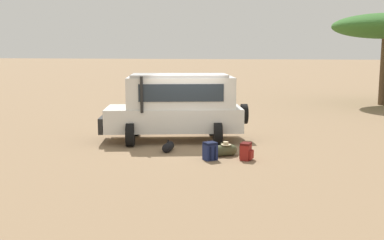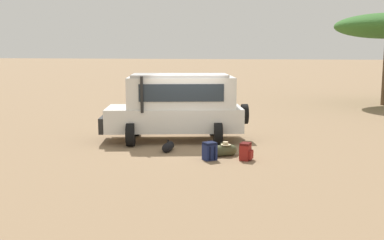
% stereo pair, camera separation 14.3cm
% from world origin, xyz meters
% --- Properties ---
extents(ground_plane, '(320.00, 320.00, 0.00)m').
position_xyz_m(ground_plane, '(0.00, 0.00, 0.00)').
color(ground_plane, '#8C7051').
extents(safari_vehicle, '(5.47, 3.48, 2.44)m').
position_xyz_m(safari_vehicle, '(-0.59, 0.71, 1.29)').
color(safari_vehicle, silver).
rests_on(safari_vehicle, ground_plane).
extents(backpack_beside_front_wheel, '(0.50, 0.51, 0.55)m').
position_xyz_m(backpack_beside_front_wheel, '(1.10, -2.00, 0.27)').
color(backpack_beside_front_wheel, navy).
rests_on(backpack_beside_front_wheel, ground_plane).
extents(backpack_cluster_center, '(0.43, 0.44, 0.53)m').
position_xyz_m(backpack_cluster_center, '(2.18, -1.78, 0.26)').
color(backpack_cluster_center, maroon).
rests_on(backpack_cluster_center, ground_plane).
extents(duffel_bag_low_black_case, '(0.88, 0.61, 0.45)m').
position_xyz_m(duffel_bag_low_black_case, '(1.41, -1.41, 0.18)').
color(duffel_bag_low_black_case, '#4C5133').
rests_on(duffel_bag_low_black_case, ground_plane).
extents(duffel_bag_soft_canvas, '(0.29, 0.80, 0.39)m').
position_xyz_m(duffel_bag_soft_canvas, '(-0.45, -1.10, 0.14)').
color(duffel_bag_soft_canvas, black).
rests_on(duffel_bag_soft_canvas, ground_plane).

